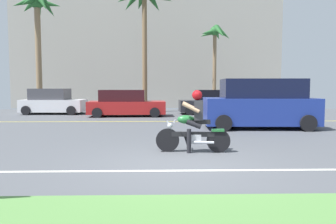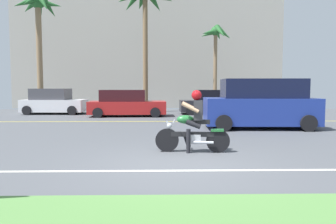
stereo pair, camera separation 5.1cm
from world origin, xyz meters
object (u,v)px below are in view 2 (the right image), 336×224
Objects in this scene: palm_tree_0 at (216,40)px; palm_tree_1 at (145,2)px; parked_car_1 at (126,104)px; suv_nearby at (261,105)px; parked_car_2 at (212,103)px; palm_tree_2 at (38,13)px; parked_car_0 at (54,102)px; motorcyclist at (193,126)px.

palm_tree_1 is (-4.91, -1.21, 2.29)m from palm_tree_0.
parked_car_1 is at bearing -143.87° from palm_tree_0.
palm_tree_1 is at bearing 120.29° from suv_nearby.
suv_nearby reaches higher than parked_car_2.
palm_tree_2 reaches higher than suv_nearby.
palm_tree_2 reaches higher than parked_car_0.
motorcyclist is 0.49× the size of parked_car_2.
motorcyclist is 0.41× the size of suv_nearby.
palm_tree_0 is at bearing 13.83° from palm_tree_1.
motorcyclist is 5.83m from suv_nearby.
palm_tree_1 is at bearing -5.91° from palm_tree_2.
palm_tree_2 reaches higher than palm_tree_0.
palm_tree_1 is (-4.29, 1.57, 6.56)m from parked_car_2.
parked_car_1 is 0.55× the size of palm_tree_2.
parked_car_0 is 0.98× the size of parked_car_2.
palm_tree_1 is at bearing 12.69° from parked_car_0.
parked_car_1 is (-6.10, 5.70, -0.26)m from suv_nearby.
parked_car_0 is at bearing 159.32° from parked_car_1.
palm_tree_2 is at bearing 168.62° from parked_car_2.
palm_tree_0 reaches higher than parked_car_0.
palm_tree_0 reaches higher than parked_car_1.
parked_car_1 is 8.44m from palm_tree_0.
parked_car_2 is (-0.84, 7.21, -0.27)m from suv_nearby.
motorcyclist is 18.06m from palm_tree_2.
suv_nearby is 8.35m from parked_car_1.
palm_tree_1 reaches higher than parked_car_2.
parked_car_1 is 7.30m from palm_tree_1.
palm_tree_2 is at bearing 148.61° from parked_car_1.
palm_tree_2 is at bearing -177.85° from palm_tree_0.
suv_nearby reaches higher than parked_car_0.
parked_car_1 is at bearing -107.47° from palm_tree_1.
palm_tree_0 is (-0.22, 9.99, 3.99)m from suv_nearby.
palm_tree_2 is (-7.26, 0.75, -0.55)m from palm_tree_1.
parked_car_1 is 1.12× the size of parked_car_2.
palm_tree_2 is at bearing 142.43° from suv_nearby.
suv_nearby is 16.65m from palm_tree_2.
parked_car_0 is 0.64× the size of palm_tree_0.
palm_tree_0 is (5.89, 4.30, 4.26)m from parked_car_1.
palm_tree_0 is at bearing 91.24° from suv_nearby.
palm_tree_1 is (-1.88, 13.61, 6.58)m from motorcyclist.
suv_nearby is 13.20m from parked_car_0.
suv_nearby is 11.96m from palm_tree_1.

